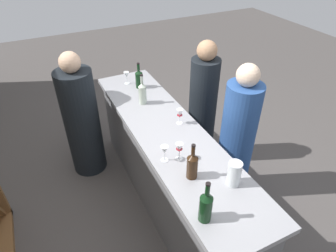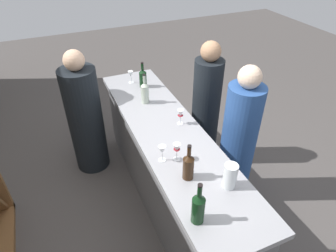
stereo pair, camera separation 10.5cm
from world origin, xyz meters
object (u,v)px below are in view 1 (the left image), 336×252
object	(u,v)px
wine_glass_near_center	(126,75)
wine_glass_near_right	(179,149)
wine_bottle_leftmost_dark_green	(206,206)
person_left_guest	(202,109)
wine_bottle_second_right_dark_green	(139,78)
water_pitcher	(234,174)
wine_bottle_center_clear_pale	(142,93)
person_right_guest	(82,121)
wine_bottle_second_left_amber_brown	(192,165)
person_center_guest	(237,140)
wine_glass_near_left	(180,114)
wine_glass_far_left	(165,151)

from	to	relation	value
wine_glass_near_center	wine_glass_near_right	distance (m)	1.39
wine_bottle_leftmost_dark_green	person_left_guest	world-z (taller)	person_left_guest
wine_bottle_second_right_dark_green	water_pitcher	xyz separation A→B (m)	(-1.64, -0.07, -0.01)
wine_bottle_center_clear_pale	person_right_guest	xyz separation A→B (m)	(0.35, 0.59, -0.38)
person_right_guest	person_left_guest	bearing A→B (deg)	-1.62
wine_bottle_second_left_amber_brown	wine_glass_near_right	world-z (taller)	wine_bottle_second_left_amber_brown
wine_bottle_second_right_dark_green	wine_bottle_center_clear_pale	bearing A→B (deg)	164.38
person_center_guest	wine_bottle_leftmost_dark_green	bearing A→B (deg)	22.12
wine_bottle_second_left_amber_brown	person_right_guest	xyz separation A→B (m)	(1.47, 0.52, -0.37)
wine_glass_near_left	wine_glass_far_left	bearing A→B (deg)	139.40
wine_glass_far_left	person_left_guest	world-z (taller)	person_left_guest
wine_bottle_center_clear_pale	person_center_guest	world-z (taller)	person_center_guest
wine_glass_near_right	water_pitcher	size ratio (longest dim) A/B	0.78
wine_bottle_center_clear_pale	wine_glass_near_right	distance (m)	0.91
wine_glass_near_center	wine_bottle_center_clear_pale	bearing A→B (deg)	-179.72
wine_bottle_leftmost_dark_green	water_pitcher	xyz separation A→B (m)	(0.17, -0.34, -0.02)
wine_bottle_second_right_dark_green	wine_glass_near_right	bearing A→B (deg)	172.87
water_pitcher	wine_glass_near_right	bearing A→B (deg)	29.23
wine_bottle_second_left_amber_brown	wine_bottle_second_right_dark_green	bearing A→B (deg)	-6.33
person_right_guest	wine_bottle_second_left_amber_brown	bearing A→B (deg)	-54.39
water_pitcher	wine_glass_near_center	bearing A→B (deg)	5.20
wine_glass_near_center	wine_glass_far_left	bearing A→B (deg)	172.90
wine_glass_near_right	wine_bottle_center_clear_pale	bearing A→B (deg)	-3.92
wine_bottle_second_right_dark_green	wine_glass_near_center	xyz separation A→B (m)	(0.15, 0.10, -0.01)
wine_bottle_center_clear_pale	water_pitcher	distance (m)	1.32
wine_bottle_second_left_amber_brown	wine_bottle_second_right_dark_green	xyz separation A→B (m)	(1.45, -0.16, -0.00)
wine_glass_near_center	water_pitcher	size ratio (longest dim) A/B	0.73
wine_glass_near_center	water_pitcher	distance (m)	1.80
wine_bottle_second_left_amber_brown	person_center_guest	distance (m)	0.95
wine_bottle_second_left_amber_brown	wine_bottle_center_clear_pale	world-z (taller)	wine_bottle_center_clear_pale
wine_bottle_center_clear_pale	wine_glass_near_right	world-z (taller)	wine_bottle_center_clear_pale
water_pitcher	person_center_guest	xyz separation A→B (m)	(0.63, -0.54, -0.33)
wine_glass_near_left	water_pitcher	distance (m)	0.83
wine_bottle_center_clear_pale	wine_glass_near_center	size ratio (longest dim) A/B	2.23
person_left_guest	person_center_guest	xyz separation A→B (m)	(-0.62, -0.02, -0.01)
wine_glass_near_left	wine_bottle_center_clear_pale	bearing A→B (deg)	19.41
wine_bottle_second_right_dark_green	wine_glass_near_right	size ratio (longest dim) A/B	1.89
wine_glass_near_left	water_pitcher	bearing A→B (deg)	179.42
wine_glass_near_right	wine_bottle_second_left_amber_brown	bearing A→B (deg)	178.42
wine_glass_near_right	person_right_guest	xyz separation A→B (m)	(1.26, 0.53, -0.36)
wine_glass_near_right	water_pitcher	world-z (taller)	water_pitcher
wine_bottle_second_left_amber_brown	wine_bottle_second_right_dark_green	size ratio (longest dim) A/B	1.04
person_right_guest	person_center_guest	bearing A→B (deg)	-22.48
wine_glass_near_center	wine_glass_far_left	distance (m)	1.37
wine_glass_far_left	wine_bottle_center_clear_pale	bearing A→B (deg)	-11.04
wine_bottle_center_clear_pale	person_left_guest	size ratio (longest dim) A/B	0.21
wine_glass_near_center	wine_glass_near_right	xyz separation A→B (m)	(-1.39, 0.06, 0.00)
wine_glass_far_left	person_center_guest	xyz separation A→B (m)	(0.19, -0.88, -0.33)
wine_bottle_leftmost_dark_green	wine_bottle_second_right_dark_green	bearing A→B (deg)	-8.53
wine_glass_near_center	water_pitcher	world-z (taller)	water_pitcher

